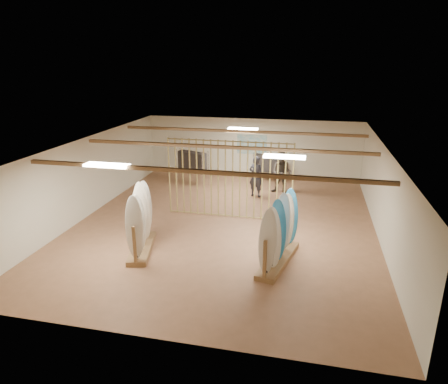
% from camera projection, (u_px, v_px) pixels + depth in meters
% --- Properties ---
extents(floor, '(12.00, 12.00, 0.00)m').
position_uv_depth(floor, '(224.00, 225.00, 13.64)').
color(floor, '#A3704E').
rests_on(floor, ground).
extents(ceiling, '(12.00, 12.00, 0.00)m').
position_uv_depth(ceiling, '(224.00, 145.00, 12.75)').
color(ceiling, gray).
rests_on(ceiling, ground).
extents(wall_back, '(12.00, 0.00, 12.00)m').
position_uv_depth(wall_back, '(252.00, 149.00, 18.75)').
color(wall_back, white).
rests_on(wall_back, ground).
extents(wall_front, '(12.00, 0.00, 12.00)m').
position_uv_depth(wall_front, '(156.00, 279.00, 7.64)').
color(wall_front, white).
rests_on(wall_front, ground).
extents(wall_left, '(0.00, 12.00, 12.00)m').
position_uv_depth(wall_left, '(87.00, 177.00, 14.23)').
color(wall_left, white).
rests_on(wall_left, ground).
extents(wall_right, '(0.00, 12.00, 12.00)m').
position_uv_depth(wall_right, '(384.00, 197.00, 12.16)').
color(wall_right, white).
rests_on(wall_right, ground).
extents(ceiling_slats, '(9.50, 6.12, 0.10)m').
position_uv_depth(ceiling_slats, '(224.00, 147.00, 12.78)').
color(ceiling_slats, olive).
rests_on(ceiling_slats, ground).
extents(light_panels, '(1.20, 0.35, 0.06)m').
position_uv_depth(light_panels, '(224.00, 146.00, 12.77)').
color(light_panels, white).
rests_on(light_panels, ground).
extents(bamboo_partition, '(4.45, 0.05, 2.78)m').
position_uv_depth(bamboo_partition, '(229.00, 180.00, 13.93)').
color(bamboo_partition, tan).
rests_on(bamboo_partition, ground).
extents(poster, '(1.40, 0.03, 0.90)m').
position_uv_depth(poster, '(252.00, 144.00, 18.67)').
color(poster, teal).
rests_on(poster, ground).
extents(rack_left, '(1.04, 2.15, 1.98)m').
position_uv_depth(rack_left, '(141.00, 229.00, 11.65)').
color(rack_left, olive).
rests_on(rack_left, floor).
extents(rack_right, '(1.05, 2.46, 1.94)m').
position_uv_depth(rack_right, '(279.00, 241.00, 10.94)').
color(rack_right, olive).
rests_on(rack_right, floor).
extents(clothing_rack_a, '(1.41, 0.86, 1.58)m').
position_uv_depth(clothing_rack_a, '(192.00, 162.00, 17.87)').
color(clothing_rack_a, silver).
rests_on(clothing_rack_a, floor).
extents(clothing_rack_b, '(1.22, 0.61, 1.34)m').
position_uv_depth(clothing_rack_b, '(267.00, 163.00, 18.19)').
color(clothing_rack_b, silver).
rests_on(clothing_rack_b, floor).
extents(shopper_a, '(0.82, 0.68, 1.93)m').
position_uv_depth(shopper_a, '(256.00, 174.00, 16.22)').
color(shopper_a, '#2A2A32').
rests_on(shopper_a, floor).
extents(shopper_b, '(1.14, 0.99, 2.03)m').
position_uv_depth(shopper_b, '(282.00, 170.00, 16.57)').
color(shopper_b, '#39322C').
rests_on(shopper_b, floor).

